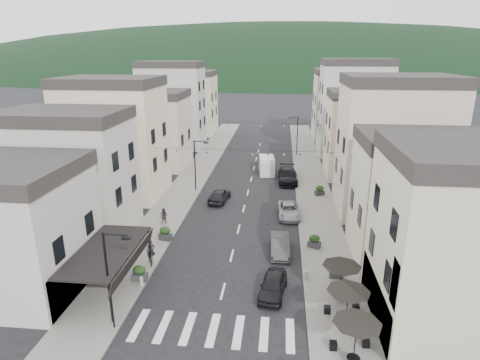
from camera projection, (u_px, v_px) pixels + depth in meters
The scene contains 28 objects.
ground at pixel (207, 354), 21.62m from camera, with size 700.00×700.00×0.00m, color black.
sidewalk_left at pixel (195, 175), 52.61m from camera, with size 4.00×76.00×0.12m, color slate.
sidewalk_right at pixel (310, 178), 51.13m from camera, with size 4.00×76.00×0.12m, color slate.
hill_backdrop at pixel (278, 72), 305.44m from camera, with size 640.00×360.00×70.00m, color black.
bistro_building at pixel (473, 250), 22.43m from camera, with size 10.00×8.00×10.00m, color beige.
boutique_awning at pixel (110, 252), 26.10m from camera, with size 3.77×7.50×3.28m.
buildings_row_left at pixel (153, 121), 56.87m from camera, with size 10.20×54.16×14.00m.
buildings_row_right at pixel (364, 124), 52.86m from camera, with size 10.20×54.16×14.50m.
cafe_terrace at pixel (348, 295), 22.78m from camera, with size 2.50×8.10×2.53m.
streetlamp_left_near at pixel (111, 269), 22.94m from camera, with size 1.70×0.56×6.00m.
streetlamp_left_far at pixel (197, 160), 45.65m from camera, with size 1.70×0.56×6.00m.
streetlamp_right_far at pixel (296, 132), 61.53m from camera, with size 1.70×0.56×6.00m.
bollards at pixel (222, 290), 26.69m from camera, with size 11.66×10.26×0.60m.
bunting_near at pixel (245, 153), 40.69m from camera, with size 19.00×0.28×0.62m.
bunting_far at pixel (255, 125), 55.82m from camera, with size 19.00×0.28×0.62m.
parked_car_a at pixel (273, 285), 26.75m from camera, with size 1.60×3.97×1.35m, color black.
parked_car_b at pixel (280, 245), 32.27m from camera, with size 1.46×4.19×1.38m, color #363638.
parked_car_c at pixel (289, 210), 39.42m from camera, with size 2.10×4.55×1.26m, color #9A9CA2.
parked_car_d at pixel (288, 176), 49.69m from camera, with size 2.31×5.68×1.65m, color black.
parked_car_e at pixel (220, 195), 43.25m from camera, with size 1.70×4.21×1.44m, color black.
delivery_van at pixel (267, 165), 53.40m from camera, with size 2.34×4.92×2.28m.
pedestrian_a at pixel (151, 251), 30.69m from camera, with size 0.64×0.42×1.76m, color black.
pedestrian_b at pixel (164, 216), 37.42m from camera, with size 0.74×0.58×1.52m, color #29212C.
planter_la at pixel (140, 273), 28.20m from camera, with size 1.05×0.59×1.16m.
planter_lb at pixel (165, 233), 34.29m from camera, with size 1.21×0.90×1.21m.
planter_ra at pixel (337, 271), 28.59m from camera, with size 1.04×0.66×1.11m.
planter_rb at pixel (314, 241), 32.97m from camera, with size 1.14×0.91×1.13m.
planter_rc at pixel (320, 190), 44.89m from camera, with size 1.15×0.93×1.14m.
Camera 1 is at (3.61, -17.37, 15.64)m, focal length 30.00 mm.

